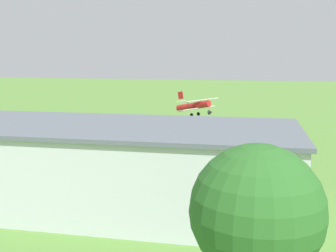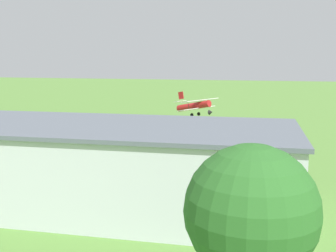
# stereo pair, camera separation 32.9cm
# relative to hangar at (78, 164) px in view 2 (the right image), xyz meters

# --- Properties ---
(ground_plane) EXTENTS (400.00, 400.00, 0.00)m
(ground_plane) POSITION_rel_hangar_xyz_m (-0.69, -40.41, -3.91)
(ground_plane) COLOR #568438
(hangar) EXTENTS (41.09, 16.34, 7.80)m
(hangar) POSITION_rel_hangar_xyz_m (0.00, 0.00, 0.00)
(hangar) COLOR silver
(hangar) RESTS_ON ground_plane
(biplane) EXTENTS (7.77, 8.77, 4.22)m
(biplane) POSITION_rel_hangar_xyz_m (-4.31, -35.78, 1.77)
(biplane) COLOR #B21E1E
(person_by_parked_cars) EXTENTS (0.52, 0.52, 1.56)m
(person_by_parked_cars) POSITION_rel_hangar_xyz_m (12.94, -17.87, -3.14)
(person_by_parked_cars) COLOR navy
(person_by_parked_cars) RESTS_ON ground_plane
(person_near_hangar_door) EXTENTS (0.48, 0.48, 1.72)m
(person_near_hangar_door) POSITION_rel_hangar_xyz_m (20.89, -16.63, -3.05)
(person_near_hangar_door) COLOR #72338C
(person_near_hangar_door) RESTS_ON ground_plane
(tree_behind_hangar_left) EXTENTS (5.82, 5.82, 10.22)m
(tree_behind_hangar_left) POSITION_rel_hangar_xyz_m (-17.08, 17.52, 3.39)
(tree_behind_hangar_left) COLOR brown
(tree_behind_hangar_left) RESTS_ON ground_plane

